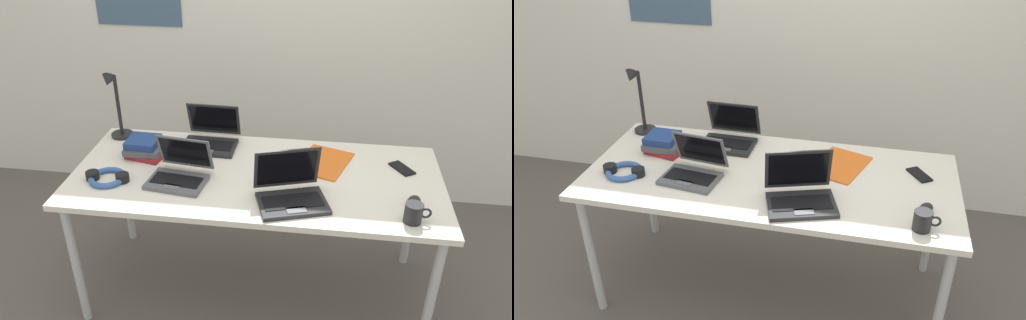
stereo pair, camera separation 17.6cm
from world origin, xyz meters
TOP-DOWN VIEW (x-y plane):
  - ground_plane at (0.00, 0.00)m, footprint 12.00×12.00m
  - wall_back at (-0.00, 1.10)m, footprint 6.00×0.13m
  - desk at (0.00, 0.00)m, footprint 1.80×0.80m
  - desk_lamp at (-0.80, 0.28)m, footprint 0.12×0.18m
  - laptop_front_right at (-0.35, -0.10)m, footprint 0.30×0.28m
  - laptop_center at (0.19, -0.21)m, footprint 0.36×0.33m
  - laptop_near_lamp at (-0.29, 0.27)m, footprint 0.29×0.26m
  - computer_mouse at (0.73, -0.16)m, footprint 0.09×0.11m
  - cell_phone at (0.71, 0.15)m, footprint 0.13×0.15m
  - headphones at (-0.70, -0.15)m, footprint 0.21×0.18m
  - book_stack at (-0.60, 0.11)m, footprint 0.21×0.18m
  - paper_folder_back_left at (0.32, 0.16)m, footprint 0.32×0.37m
  - coffee_mug at (0.71, -0.29)m, footprint 0.11×0.08m

SIDE VIEW (x-z plane):
  - ground_plane at x=0.00m, z-range 0.00..0.00m
  - desk at x=0.00m, z-range 0.31..1.05m
  - paper_folder_back_left at x=0.32m, z-range 0.74..0.75m
  - cell_phone at x=0.71m, z-range 0.74..0.75m
  - headphones at x=-0.70m, z-range 0.74..0.78m
  - computer_mouse at x=0.73m, z-range 0.74..0.77m
  - laptop_front_right at x=-0.35m, z-range 0.68..0.88m
  - laptop_near_lamp at x=-0.29m, z-range 0.68..0.89m
  - coffee_mug at x=0.71m, z-range 0.74..0.83m
  - book_stack at x=-0.60m, z-range 0.74..0.83m
  - laptop_center at x=0.19m, z-range 0.67..0.90m
  - desk_lamp at x=-0.80m, z-range 0.74..1.14m
  - wall_back at x=0.00m, z-range 0.00..2.60m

